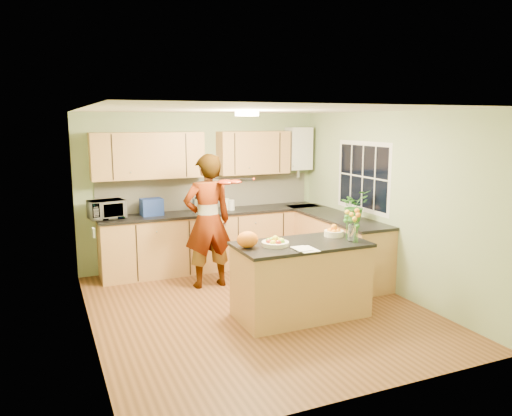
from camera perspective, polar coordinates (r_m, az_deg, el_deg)
name	(u,v)px	position (r m, az deg, el deg)	size (l,w,h in m)	color
floor	(256,309)	(6.51, 0.05, -11.43)	(4.50, 4.50, 0.00)	#583319
ceiling	(256,110)	(6.06, 0.06, 11.16)	(4.00, 4.50, 0.02)	white
wall_back	(202,190)	(8.25, -6.18, 2.07)	(4.00, 0.02, 2.50)	#96AA7A
wall_front	(364,258)	(4.25, 12.29, -5.59)	(4.00, 0.02, 2.50)	#96AA7A
wall_left	(87,226)	(5.69, -18.78, -1.96)	(0.02, 4.50, 2.50)	#96AA7A
wall_right	(388,202)	(7.19, 14.85, 0.63)	(0.02, 4.50, 2.50)	#96AA7A
back_counter	(214,239)	(8.14, -4.78, -3.59)	(3.64, 0.62, 0.94)	#AE7745
right_counter	(335,245)	(7.85, 9.02, -4.20)	(0.62, 2.24, 0.94)	#AE7745
splashback	(208,193)	(8.27, -5.49, 1.75)	(3.60, 0.02, 0.52)	beige
upper_cabinets	(194,154)	(7.98, -7.11, 6.12)	(3.20, 0.34, 0.70)	#AE7745
boiler	(299,149)	(8.70, 4.88, 6.78)	(0.40, 0.30, 0.86)	silver
window_right	(363,177)	(7.62, 12.12, 3.53)	(0.01, 1.30, 1.05)	silver
light_switch	(94,233)	(5.09, -18.07, -2.69)	(0.02, 0.09, 0.09)	silver
ceiling_lamp	(247,113)	(6.34, -1.04, 10.76)	(0.30, 0.30, 0.07)	#FFEABF
peninsula_island	(301,279)	(6.17, 5.15, -8.13)	(1.60, 0.82, 0.92)	#AE7745
fruit_dish	(275,242)	(5.88, 2.22, -3.89)	(0.32, 0.32, 0.11)	beige
orange_bowl	(334,231)	(6.43, 8.90, -2.66)	(0.25, 0.25, 0.14)	beige
flower_vase	(353,217)	(6.14, 10.99, -1.03)	(0.25, 0.25, 0.46)	silver
orange_bag	(248,239)	(5.78, -0.97, -3.62)	(0.26, 0.22, 0.19)	orange
papers	(306,249)	(5.74, 5.77, -4.69)	(0.21, 0.29, 0.01)	white
violinist	(208,221)	(7.13, -5.54, -1.51)	(0.70, 0.46, 1.92)	tan
violin	(226,182)	(6.90, -3.47, 2.97)	(0.54, 0.22, 0.11)	#500D05
microwave	(107,209)	(7.69, -16.71, -0.16)	(0.50, 0.34, 0.28)	silver
blue_box	(152,207)	(7.80, -11.84, 0.12)	(0.32, 0.24, 0.26)	navy
kettle	(198,205)	(7.90, -6.70, 0.36)	(0.16, 0.16, 0.31)	#B0B0B5
jar_cream	(225,204)	(8.12, -3.51, 0.44)	(0.12, 0.12, 0.19)	beige
jar_white	(231,205)	(8.09, -2.84, 0.34)	(0.11, 0.11, 0.17)	silver
potted_plant	(354,206)	(7.32, 11.17, 0.28)	(0.41, 0.35, 0.45)	#347627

